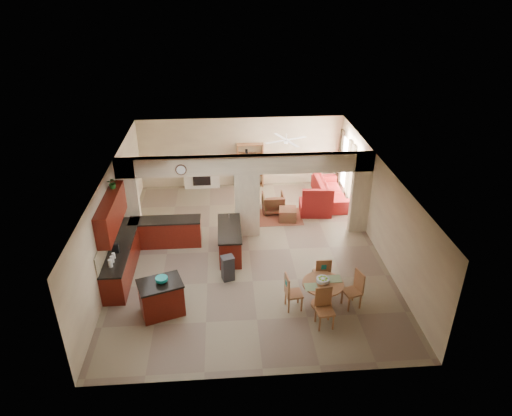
{
  "coord_description": "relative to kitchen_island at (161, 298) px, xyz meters",
  "views": [
    {
      "loc": [
        -0.69,
        -12.04,
        7.83
      ],
      "look_at": [
        0.24,
        0.3,
        1.34
      ],
      "focal_mm": 32.0,
      "sensor_mm": 36.0,
      "label": 1
    }
  ],
  "objects": [
    {
      "name": "teal_bowl",
      "position": [
        0.06,
        0.02,
        0.54
      ],
      "size": [
        0.31,
        0.31,
        0.14
      ],
      "primitive_type": "cylinder",
      "color": "#138785",
      "rests_on": "kitchen_island"
    },
    {
      "name": "chair_west",
      "position": [
        3.29,
        -0.08,
        0.08
      ],
      "size": [
        0.46,
        0.46,
        1.02
      ],
      "rotation": [
        0.0,
        0.0,
        1.68
      ],
      "color": "#945433",
      "rests_on": "floor"
    },
    {
      "name": "drape_b_left",
      "position": [
        6.32,
        6.14,
        0.73
      ],
      "size": [
        0.1,
        0.28,
        2.3
      ],
      "primitive_type": "cube",
      "color": "#3A1717",
      "rests_on": "wall_right"
    },
    {
      "name": "rug",
      "position": [
        3.59,
        4.84,
        -0.47
      ],
      "size": [
        1.6,
        1.3,
        0.01
      ],
      "primitive_type": "cube",
      "color": "brown",
      "rests_on": "floor"
    },
    {
      "name": "dining_table",
      "position": [
        4.12,
        -0.04,
        0.02
      ],
      "size": [
        1.07,
        1.07,
        0.73
      ],
      "color": "#945433",
      "rests_on": "floor"
    },
    {
      "name": "trash_can",
      "position": [
        1.7,
        1.3,
        -0.12
      ],
      "size": [
        0.39,
        0.36,
        0.7
      ],
      "primitive_type": "cube",
      "rotation": [
        0.0,
        0.0,
        0.29
      ],
      "color": "#2B2B2D",
      "rests_on": "floor"
    },
    {
      "name": "wall_right",
      "position": [
        6.39,
        2.74,
        0.93
      ],
      "size": [
        0.0,
        10.0,
        10.0
      ],
      "primitive_type": "plane",
      "rotation": [
        1.57,
        0.0,
        -1.57
      ],
      "color": "beige",
      "rests_on": "floor"
    },
    {
      "name": "sofa",
      "position": [
        5.69,
        6.08,
        -0.1
      ],
      "size": [
        2.56,
        1.01,
        0.75
      ],
      "primitive_type": "imported",
      "rotation": [
        0.0,
        0.0,
        1.58
      ],
      "color": "maroon",
      "rests_on": "floor"
    },
    {
      "name": "wall_clock",
      "position": [
        0.39,
        3.59,
        1.98
      ],
      "size": [
        0.34,
        0.03,
        0.34
      ],
      "primitive_type": "cylinder",
      "rotation": [
        1.57,
        0.0,
        0.0
      ],
      "color": "#4B2A19",
      "rests_on": "partition_header"
    },
    {
      "name": "chair_north",
      "position": [
        4.25,
        0.64,
        0.08
      ],
      "size": [
        0.42,
        0.43,
        1.02
      ],
      "rotation": [
        0.0,
        0.0,
        3.14
      ],
      "color": "#945433",
      "rests_on": "floor"
    },
    {
      "name": "plant",
      "position": [
        -1.43,
        2.58,
        2.07
      ],
      "size": [
        0.32,
        0.29,
        0.33
      ],
      "primitive_type": "imported",
      "rotation": [
        0.0,
        0.0,
        0.09
      ],
      "color": "#1E4813",
      "rests_on": "upper_cabinets"
    },
    {
      "name": "partition_left_pier",
      "position": [
        -1.31,
        3.74,
        0.93
      ],
      "size": [
        0.6,
        0.25,
        2.8
      ],
      "primitive_type": "cube",
      "color": "beige",
      "rests_on": "floor"
    },
    {
      "name": "floor",
      "position": [
        2.39,
        2.74,
        -0.47
      ],
      "size": [
        10.0,
        10.0,
        0.0
      ],
      "primitive_type": "plane",
      "color": "#7E7057",
      "rests_on": "ground"
    },
    {
      "name": "peninsula",
      "position": [
        1.79,
        2.62,
        -0.01
      ],
      "size": [
        0.7,
        1.85,
        0.91
      ],
      "color": "#450D07",
      "rests_on": "floor"
    },
    {
      "name": "chair_south",
      "position": [
        4.02,
        -0.71,
        0.08
      ],
      "size": [
        0.46,
        0.46,
        1.02
      ],
      "rotation": [
        0.0,
        0.0,
        0.11
      ],
      "color": "#945433",
      "rests_on": "floor"
    },
    {
      "name": "partition_header",
      "position": [
        2.39,
        3.74,
        2.03
      ],
      "size": [
        8.0,
        0.25,
        0.6
      ],
      "primitive_type": "cube",
      "color": "beige",
      "rests_on": "partition_center_pier"
    },
    {
      "name": "partition_center_pier",
      "position": [
        2.39,
        3.74,
        0.63
      ],
      "size": [
        0.8,
        0.25,
        2.2
      ],
      "primitive_type": "cube",
      "color": "beige",
      "rests_on": "floor"
    },
    {
      "name": "window_b",
      "position": [
        6.36,
        6.74,
        0.73
      ],
      "size": [
        0.02,
        0.9,
        1.9
      ],
      "primitive_type": "cube",
      "color": "white",
      "rests_on": "wall_right"
    },
    {
      "name": "drape_a_right",
      "position": [
        6.32,
        5.64,
        0.73
      ],
      "size": [
        0.1,
        0.28,
        2.3
      ],
      "primitive_type": "cube",
      "color": "#3A1717",
      "rests_on": "wall_right"
    },
    {
      "name": "wall_back",
      "position": [
        2.39,
        7.74,
        0.93
      ],
      "size": [
        8.0,
        0.0,
        8.0
      ],
      "primitive_type": "plane",
      "rotation": [
        1.57,
        0.0,
        0.0
      ],
      "color": "beige",
      "rests_on": "floor"
    },
    {
      "name": "shelving_unit",
      "position": [
        2.74,
        7.56,
        0.43
      ],
      "size": [
        1.0,
        0.32,
        1.8
      ],
      "primitive_type": "cube",
      "color": "#945433",
      "rests_on": "floor"
    },
    {
      "name": "upper_cabinets",
      "position": [
        -1.43,
        1.94,
        1.45
      ],
      "size": [
        0.35,
        2.4,
        0.9
      ],
      "primitive_type": "cube",
      "color": "#450D07",
      "rests_on": "wall_left"
    },
    {
      "name": "fireplace",
      "position": [
        0.79,
        7.57,
        0.14
      ],
      "size": [
        1.6,
        0.35,
        1.2
      ],
      "color": "beige",
      "rests_on": "floor"
    },
    {
      "name": "drape_a_left",
      "position": [
        6.32,
        4.44,
        0.73
      ],
      "size": [
        0.1,
        0.28,
        2.3
      ],
      "primitive_type": "cube",
      "color": "#3A1717",
      "rests_on": "wall_right"
    },
    {
      "name": "drape_b_right",
      "position": [
        6.32,
        7.34,
        0.73
      ],
      "size": [
        0.1,
        0.28,
        2.3
      ],
      "primitive_type": "cube",
      "color": "#3A1717",
      "rests_on": "wall_right"
    },
    {
      "name": "ceiling_fan",
      "position": [
        3.89,
        5.74,
        2.09
      ],
      "size": [
        1.0,
        1.0,
        0.1
      ],
      "primitive_type": "cylinder",
      "color": "white",
      "rests_on": "ceiling"
    },
    {
      "name": "kitchen_counter",
      "position": [
        -0.87,
        2.49,
        -0.01
      ],
      "size": [
        2.52,
        3.29,
        1.48
      ],
      "color": "#450D07",
      "rests_on": "floor"
    },
    {
      "name": "armchair",
      "position": [
        3.42,
        5.27,
        -0.11
      ],
      "size": [
        0.78,
        0.8,
        0.71
      ],
      "primitive_type": "imported",
      "rotation": [
        0.0,
        0.0,
        3.16
      ],
      "color": "maroon",
      "rests_on": "floor"
    },
    {
      "name": "chaise",
      "position": [
        4.92,
        5.05,
        -0.25
      ],
      "size": [
        1.16,
        0.98,
        0.44
      ],
      "primitive_type": "cube",
      "rotation": [
        0.0,
        0.0,
        -0.08
      ],
      "color": "maroon",
      "rests_on": "floor"
    },
    {
      "name": "wall_front",
      "position": [
        2.39,
        -2.26,
        0.93
      ],
      "size": [
        8.0,
        0.0,
        8.0
      ],
      "primitive_type": "plane",
      "rotation": [
        -1.57,
        0.0,
        0.0
      ],
      "color": "beige",
      "rests_on": "floor"
    },
    {
      "name": "chair_east",
      "position": [
        4.96,
        -0.08,
        0.08
      ],
      "size": [
        0.52,
        0.52,
        1.02
      ],
      "rotation": [
        0.0,
        0.0,
        5.01
      ],
      "color": "#945433",
      "rests_on": "floor"
    },
    {
      "name": "kitchen_island",
      "position": [
        0.0,
        0.0,
        0.0
      ],
      "size": [
        1.27,
        1.08,
        0.94
      ],
      "rotation": [
        0.0,
        0.0,
        0.33
      ],
      "color": "#450D07",
      "rests_on": "floor"
    },
    {
      "name": "window_a",
      "position": [
        6.36,
        5.04,
        0.73
      ],
      "size": [
        0.02,
        0.9,
        1.9
      ],
      "primitive_type": "cube",
      "color": "white",
      "rests_on": "wall_right"
    },
    {
      "name": "wall_left",
      "position": [
        -1.61,
        2.74,
        0.93
      ],
      "size": [
        0.0,
        10.0,
        10.0
      ],
      "primitive_type": "plane",
      "rotation": [
        1.57,
        0.0,
        1.57
      ],
      "color": "beige",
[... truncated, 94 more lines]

